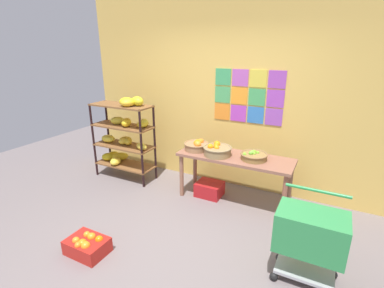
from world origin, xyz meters
The scene contains 10 objects.
ground centered at (0.00, 0.00, 0.00)m, with size 9.53×9.53×0.00m, color slate.
back_wall_with_art centered at (0.00, 1.80, 1.48)m, with size 4.99×0.07×2.96m.
banana_shelf_unit centered at (-1.58, 1.18, 0.78)m, with size 1.05×0.49×1.41m.
display_table centered at (0.33, 1.26, 0.60)m, with size 1.60×0.56×0.70m.
fruit_basket_back_left centered at (-0.26, 1.24, 0.77)m, with size 0.37×0.37×0.17m.
fruit_basket_centre centered at (0.59, 1.25, 0.75)m, with size 0.37×0.37×0.12m.
fruit_basket_left centered at (0.09, 1.18, 0.77)m, with size 0.40×0.40×0.18m.
produce_crate_under_table centered at (-0.04, 1.24, 0.10)m, with size 0.38×0.32×0.21m, color #B01A1E.
orange_crate_foreground centered at (-0.70, -0.55, 0.10)m, with size 0.44×0.31×0.22m.
shopping_cart centered at (1.44, 0.14, 0.51)m, with size 0.61×0.43×0.87m.
Camera 1 is at (1.48, -2.29, 2.12)m, focal length 26.46 mm.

